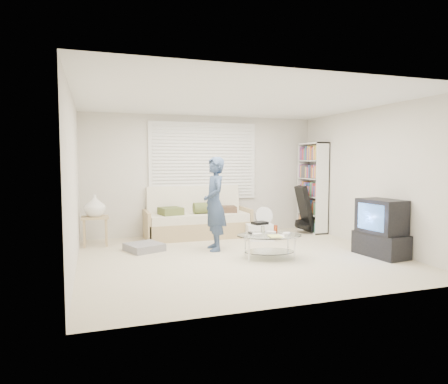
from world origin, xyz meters
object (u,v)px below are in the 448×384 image
object	(u,v)px
tv_unit	(381,229)
coffee_table	(270,239)
bookshelf	(312,187)
futon_sofa	(197,220)

from	to	relation	value
tv_unit	coffee_table	bearing A→B (deg)	166.88
tv_unit	coffee_table	world-z (taller)	tv_unit
bookshelf	tv_unit	world-z (taller)	bookshelf
tv_unit	coffee_table	size ratio (longest dim) A/B	0.81
bookshelf	tv_unit	distance (m)	2.42
futon_sofa	bookshelf	distance (m)	2.64
futon_sofa	tv_unit	bearing A→B (deg)	-46.38
tv_unit	coffee_table	xyz separation A→B (m)	(-1.79, 0.42, -0.14)
futon_sofa	tv_unit	world-z (taller)	futon_sofa
coffee_table	tv_unit	bearing A→B (deg)	-13.12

